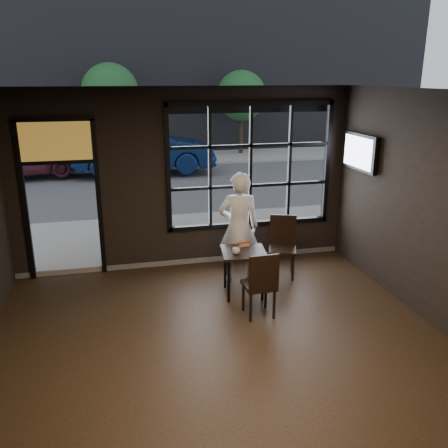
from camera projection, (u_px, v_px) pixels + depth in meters
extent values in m
cube|color=black|center=(234.00, 374.00, 5.60)|extent=(6.00, 7.00, 0.02)
cube|color=black|center=(236.00, 92.00, 4.64)|extent=(6.00, 7.00, 0.02)
cube|color=black|center=(250.00, 166.00, 8.58)|extent=(3.06, 0.12, 2.28)
cube|color=orange|center=(56.00, 141.00, 7.68)|extent=(1.20, 0.06, 0.70)
cube|color=#545456|center=(132.00, 136.00, 27.89)|extent=(60.00, 41.00, 0.04)
cube|color=black|center=(243.00, 272.00, 7.53)|extent=(0.76, 0.76, 0.74)
cube|color=black|center=(259.00, 283.00, 6.83)|extent=(0.45, 0.45, 1.01)
cube|color=black|center=(282.00, 248.00, 8.16)|extent=(0.59, 0.59, 1.06)
imported|color=silver|center=(239.00, 227.00, 7.92)|extent=(0.73, 0.52, 1.88)
imported|color=silver|center=(236.00, 251.00, 7.30)|extent=(0.16, 0.16, 0.10)
cube|color=black|center=(360.00, 152.00, 8.13)|extent=(0.12, 1.07, 0.63)
imported|color=#08183B|center=(144.00, 149.00, 16.53)|extent=(4.87, 1.75, 1.60)
imported|color=#4E1927|center=(16.00, 155.00, 15.80)|extent=(4.41, 2.35, 1.43)
cylinder|color=#332114|center=(113.00, 135.00, 19.34)|extent=(0.19, 0.19, 2.07)
sphere|color=#255A2A|center=(110.00, 92.00, 18.84)|extent=(2.26, 2.26, 2.26)
cylinder|color=#332114|center=(241.00, 133.00, 20.63)|extent=(0.18, 0.18, 1.93)
sphere|color=#1E7124|center=(241.00, 96.00, 20.16)|extent=(2.11, 2.11, 2.11)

